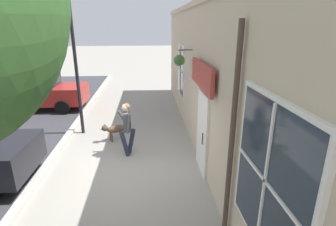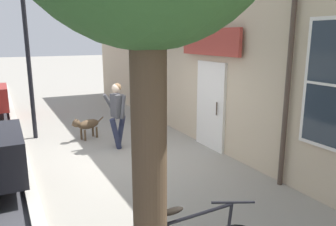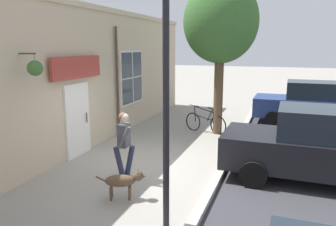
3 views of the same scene
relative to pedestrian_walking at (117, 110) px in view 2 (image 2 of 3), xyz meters
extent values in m
plane|color=gray|center=(0.16, 0.93, -0.95)|extent=(90.00, 90.00, 0.00)
cube|color=#B2ADA3|center=(2.16, 0.93, -0.89)|extent=(0.20, 28.00, 0.12)
cube|color=#C6B293|center=(-2.19, 0.93, 1.15)|extent=(0.30, 18.00, 4.20)
cube|color=white|center=(-2.02, 1.01, 0.10)|extent=(0.10, 1.10, 2.10)
cube|color=#232D38|center=(-1.99, 1.01, 0.05)|extent=(0.03, 0.90, 1.90)
cylinder|color=#47382D|center=(-1.93, 1.36, 0.10)|extent=(0.03, 0.03, 0.30)
cube|color=#AD3D33|center=(-1.92, 1.01, 1.60)|extent=(0.08, 2.20, 0.60)
cylinder|color=#47382D|center=(-1.96, 3.36, 0.94)|extent=(0.09, 0.09, 3.78)
cylinder|color=#47382D|center=(-1.80, -0.96, 2.02)|extent=(0.44, 0.04, 0.04)
cylinder|color=#47382D|center=(-1.62, -0.96, 1.84)|extent=(0.01, 0.01, 0.34)
cone|color=#2D2823|center=(-1.62, -0.96, 1.62)|extent=(0.32, 0.32, 0.18)
sphere|color=#3D6B33|center=(-1.62, -0.96, 1.71)|extent=(0.34, 0.34, 0.34)
cube|color=white|center=(-2.02, -3.41, 1.00)|extent=(0.08, 1.82, 2.02)
cube|color=#232D38|center=(-1.99, -3.41, 1.00)|extent=(0.03, 1.70, 1.90)
cube|color=white|center=(-1.97, -3.41, 1.00)|extent=(0.04, 0.04, 1.90)
cube|color=white|center=(-1.97, -3.41, 1.00)|extent=(0.04, 1.70, 0.04)
cylinder|color=#282D47|center=(0.09, 0.09, -0.56)|extent=(0.30, 0.16, 0.78)
cylinder|color=#282D47|center=(-0.10, -0.09, -0.56)|extent=(0.30, 0.16, 0.78)
cube|color=#4C4C51|center=(0.00, 0.00, 0.10)|extent=(0.26, 0.36, 0.56)
sphere|color=beige|center=(0.02, 0.00, 0.53)|extent=(0.21, 0.21, 0.21)
sphere|color=brown|center=(-0.01, 0.00, 0.55)|extent=(0.20, 0.20, 0.20)
cylinder|color=#4C4C51|center=(-0.07, 0.22, 0.10)|extent=(0.17, 0.10, 0.57)
cylinder|color=#4C4C51|center=(0.12, -0.22, 0.12)|extent=(0.33, 0.12, 0.52)
ellipsoid|color=brown|center=(0.45, -1.09, -0.55)|extent=(0.69, 0.50, 0.25)
cylinder|color=brown|center=(0.59, -0.93, -0.81)|extent=(0.06, 0.06, 0.29)
cylinder|color=brown|center=(0.66, -1.09, -0.81)|extent=(0.06, 0.06, 0.29)
cylinder|color=brown|center=(0.24, -1.08, -0.81)|extent=(0.06, 0.06, 0.29)
cylinder|color=brown|center=(0.31, -1.24, -0.81)|extent=(0.06, 0.06, 0.29)
sphere|color=brown|center=(0.80, -0.94, -0.46)|extent=(0.21, 0.21, 0.21)
cone|color=brown|center=(0.90, -0.90, -0.48)|extent=(0.13, 0.12, 0.09)
cone|color=brown|center=(0.77, -0.90, -0.36)|extent=(0.06, 0.06, 0.07)
cone|color=brown|center=(0.81, -0.99, -0.36)|extent=(0.06, 0.06, 0.07)
cylinder|color=brown|center=(0.08, -1.24, -0.50)|extent=(0.21, 0.11, 0.14)
cylinder|color=brown|center=(1.31, 4.79, 0.57)|extent=(0.32, 0.32, 3.05)
cylinder|color=black|center=(0.81, 4.79, -0.10)|extent=(0.81, 0.24, 0.20)
cylinder|color=black|center=(0.40, 4.90, 0.00)|extent=(0.43, 0.23, 0.03)
ellipsoid|color=black|center=(1.04, 4.74, -0.02)|extent=(0.26, 0.16, 0.11)
cylinder|color=black|center=(1.73, -1.81, 1.39)|extent=(0.11, 0.11, 4.68)
camera|label=1|loc=(-0.61, 7.14, 2.74)|focal=28.00mm
camera|label=2|loc=(2.46, 7.38, 1.69)|focal=35.00mm
camera|label=3|loc=(3.53, -6.72, 2.18)|focal=35.00mm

